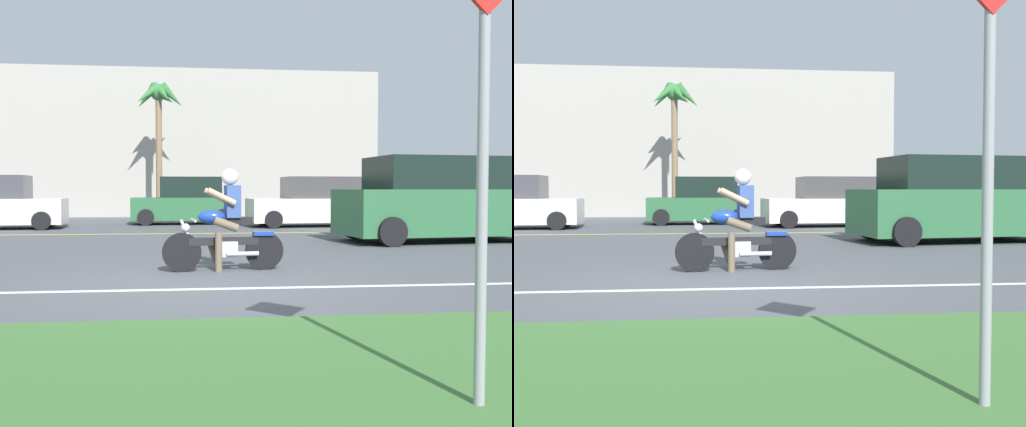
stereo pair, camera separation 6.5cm
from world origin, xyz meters
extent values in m
cube|color=#4C4F54|center=(0.00, 3.00, -0.02)|extent=(56.00, 30.00, 0.04)
cube|color=#3D6B33|center=(0.00, -4.10, 0.03)|extent=(56.00, 3.80, 0.06)
cube|color=silver|center=(0.00, -0.29, 0.00)|extent=(50.40, 0.12, 0.01)
cube|color=yellow|center=(0.00, 8.86, 0.00)|extent=(50.40, 0.12, 0.01)
cylinder|color=black|center=(-0.32, 1.27, 0.29)|extent=(0.58, 0.14, 0.58)
cylinder|color=black|center=(0.93, 1.39, 0.29)|extent=(0.58, 0.14, 0.58)
cylinder|color=#B7BAC1|center=(-0.22, 1.28, 0.53)|extent=(0.26, 0.07, 0.50)
cube|color=black|center=(0.30, 1.33, 0.44)|extent=(1.06, 0.20, 0.12)
cube|color=#B7BAC1|center=(0.35, 1.33, 0.33)|extent=(0.33, 0.22, 0.23)
ellipsoid|color=navy|center=(0.13, 1.31, 0.81)|extent=(0.42, 0.23, 0.21)
cube|color=black|center=(0.50, 1.35, 0.75)|extent=(0.48, 0.26, 0.10)
cube|color=navy|center=(0.91, 1.39, 0.55)|extent=(0.32, 0.18, 0.06)
cylinder|color=#B7BAC1|center=(-0.15, 1.28, 0.77)|extent=(0.09, 0.60, 0.03)
sphere|color=#B7BAC1|center=(-0.26, 1.27, 0.65)|extent=(0.13, 0.13, 0.13)
cylinder|color=#B7BAC1|center=(0.58, 1.24, 0.26)|extent=(0.49, 0.11, 0.07)
cube|color=#334C8C|center=(0.44, 1.34, 1.04)|extent=(0.24, 0.33, 0.48)
sphere|color=silver|center=(0.40, 1.34, 1.41)|extent=(0.25, 0.25, 0.25)
cylinder|color=brown|center=(0.31, 1.43, 0.70)|extent=(0.40, 0.16, 0.24)
cylinder|color=brown|center=(0.33, 1.24, 0.70)|extent=(0.40, 0.16, 0.24)
cylinder|color=brown|center=(0.22, 1.19, 0.29)|extent=(0.12, 0.12, 0.59)
cylinder|color=brown|center=(0.16, 1.43, 0.26)|extent=(0.21, 0.12, 0.33)
cylinder|color=tan|center=(0.23, 1.52, 1.11)|extent=(0.44, 0.13, 0.27)
cylinder|color=tan|center=(0.27, 1.13, 1.11)|extent=(0.44, 0.13, 0.27)
cube|color=#2D663D|center=(5.61, 5.79, 0.70)|extent=(4.82, 2.52, 1.04)
cube|color=black|center=(5.70, 5.80, 1.60)|extent=(3.50, 2.09, 0.75)
cylinder|color=black|center=(7.15, 6.98, 0.32)|extent=(0.66, 0.29, 0.64)
cylinder|color=black|center=(3.84, 6.61, 0.32)|extent=(0.66, 0.29, 0.64)
cylinder|color=black|center=(4.06, 4.61, 0.32)|extent=(0.66, 0.29, 0.64)
cylinder|color=black|center=(-4.64, 10.71, 0.28)|extent=(0.57, 0.22, 0.56)
cylinder|color=black|center=(-4.76, 12.48, 0.28)|extent=(0.57, 0.22, 0.56)
cube|color=#2D663D|center=(-0.41, 13.44, 0.55)|extent=(3.69, 1.76, 0.78)
cube|color=black|center=(-0.19, 13.45, 1.30)|extent=(2.15, 1.49, 0.72)
cylinder|color=black|center=(0.88, 14.31, 0.28)|extent=(0.56, 0.20, 0.56)
cylinder|color=black|center=(-1.74, 14.24, 0.28)|extent=(0.56, 0.20, 0.56)
cylinder|color=black|center=(0.93, 12.65, 0.28)|extent=(0.56, 0.20, 0.56)
cylinder|color=black|center=(-1.70, 12.58, 0.28)|extent=(0.56, 0.20, 0.56)
cube|color=white|center=(3.90, 11.69, 0.54)|extent=(4.52, 2.06, 0.77)
cube|color=#444346|center=(4.17, 11.71, 1.28)|extent=(2.66, 1.68, 0.71)
cylinder|color=black|center=(5.42, 12.67, 0.28)|extent=(0.57, 0.22, 0.56)
cylinder|color=black|center=(2.26, 12.44, 0.28)|extent=(0.57, 0.22, 0.56)
cylinder|color=black|center=(5.55, 10.94, 0.28)|extent=(0.57, 0.22, 0.56)
cylinder|color=black|center=(2.39, 10.71, 0.28)|extent=(0.57, 0.22, 0.56)
cube|color=silver|center=(10.40, 13.14, 0.55)|extent=(4.02, 1.92, 0.80)
cube|color=#414147|center=(10.64, 13.16, 1.33)|extent=(2.37, 1.57, 0.74)
cylinder|color=black|center=(11.75, 14.06, 0.28)|extent=(0.57, 0.22, 0.56)
cylinder|color=black|center=(8.94, 13.85, 0.28)|extent=(0.57, 0.22, 0.56)
cylinder|color=black|center=(9.06, 12.23, 0.28)|extent=(0.57, 0.22, 0.56)
cylinder|color=#846B4C|center=(-1.45, 16.47, 2.54)|extent=(0.25, 0.25, 5.09)
sphere|color=#337538|center=(-1.45, 16.47, 5.09)|extent=(0.66, 0.66, 0.66)
cone|color=#337538|center=(-0.93, 16.49, 4.96)|extent=(1.14, 0.46, 1.11)
cone|color=#337538|center=(-1.19, 16.92, 4.96)|extent=(0.96, 1.27, 0.66)
cone|color=#337538|center=(-1.91, 16.70, 4.96)|extent=(1.18, 0.87, 1.12)
cone|color=#337538|center=(-1.86, 16.16, 4.96)|extent=(1.19, 1.04, 1.03)
cone|color=#337538|center=(-1.23, 15.99, 4.96)|extent=(0.88, 1.28, 0.93)
cylinder|color=gray|center=(1.36, -4.48, 1.10)|extent=(0.06, 0.06, 2.20)
cube|color=#A8A399|center=(-2.17, 21.00, 3.31)|extent=(21.14, 4.00, 6.61)
camera|label=1|loc=(-0.18, -7.46, 1.22)|focal=41.30mm
camera|label=2|loc=(-0.11, -7.46, 1.22)|focal=41.30mm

